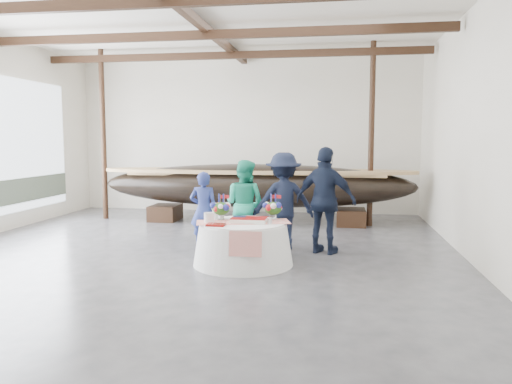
# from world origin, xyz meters

# --- Properties ---
(floor) EXTENTS (10.00, 12.00, 0.01)m
(floor) POSITION_xyz_m (0.00, 0.00, 0.00)
(floor) COLOR #3D3D42
(floor) RESTS_ON ground
(wall_back) EXTENTS (10.00, 0.02, 4.50)m
(wall_back) POSITION_xyz_m (0.00, 6.00, 2.25)
(wall_back) COLOR silver
(wall_back) RESTS_ON ground
(wall_right) EXTENTS (0.02, 12.00, 4.50)m
(wall_right) POSITION_xyz_m (5.00, 0.00, 2.25)
(wall_right) COLOR silver
(wall_right) RESTS_ON ground
(ceiling) EXTENTS (10.00, 12.00, 0.01)m
(ceiling) POSITION_xyz_m (0.00, 0.00, 4.50)
(ceiling) COLOR white
(ceiling) RESTS_ON wall_back
(pavilion_structure) EXTENTS (9.80, 11.76, 4.50)m
(pavilion_structure) POSITION_xyz_m (0.00, 0.71, 4.00)
(pavilion_structure) COLOR black
(pavilion_structure) RESTS_ON ground
(longboat_display) EXTENTS (8.10, 1.62, 1.52)m
(longboat_display) POSITION_xyz_m (0.62, 4.01, 0.97)
(longboat_display) COLOR black
(longboat_display) RESTS_ON ground
(banquet_table) EXTENTS (1.72, 1.72, 0.74)m
(banquet_table) POSITION_xyz_m (1.10, -0.28, 0.37)
(banquet_table) COLOR white
(banquet_table) RESTS_ON ground
(tabletop_items) EXTENTS (1.67, 1.02, 0.40)m
(tabletop_items) POSITION_xyz_m (1.07, -0.12, 0.89)
(tabletop_items) COLOR red
(tabletop_items) RESTS_ON banquet_table
(guest_woman_blue) EXTENTS (0.57, 0.38, 1.53)m
(guest_woman_blue) POSITION_xyz_m (0.10, 0.84, 0.76)
(guest_woman_blue) COLOR navy
(guest_woman_blue) RESTS_ON ground
(guest_woman_teal) EXTENTS (1.03, 0.91, 1.75)m
(guest_woman_teal) POSITION_xyz_m (0.87, 1.05, 0.87)
(guest_woman_teal) COLOR #21AB86
(guest_woman_teal) RESTS_ON ground
(guest_man_left) EXTENTS (1.37, 1.01, 1.90)m
(guest_man_left) POSITION_xyz_m (1.65, 1.09, 0.95)
(guest_man_left) COLOR black
(guest_man_left) RESTS_ON ground
(guest_man_right) EXTENTS (1.28, 0.88, 2.01)m
(guest_man_right) POSITION_xyz_m (2.47, 0.78, 1.01)
(guest_man_right) COLOR black
(guest_man_right) RESTS_ON ground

